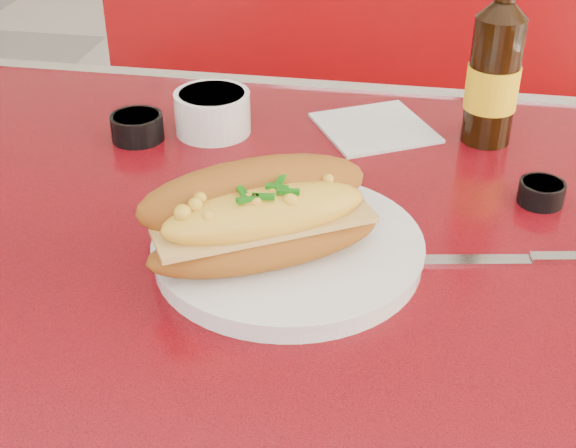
% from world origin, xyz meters
% --- Properties ---
extents(diner_table, '(1.23, 0.83, 0.77)m').
position_xyz_m(diner_table, '(0.00, 0.00, 0.61)').
color(diner_table, red).
rests_on(diner_table, ground).
extents(booth_bench_far, '(1.20, 0.51, 0.90)m').
position_xyz_m(booth_bench_far, '(0.00, 0.81, 0.29)').
color(booth_bench_far, maroon).
rests_on(booth_bench_far, ground).
extents(dinner_plate, '(0.33, 0.33, 0.02)m').
position_xyz_m(dinner_plate, '(0.00, -0.06, 0.78)').
color(dinner_plate, white).
rests_on(dinner_plate, diner_table).
extents(mac_hoagie, '(0.26, 0.21, 0.10)m').
position_xyz_m(mac_hoagie, '(-0.02, -0.08, 0.83)').
color(mac_hoagie, '#9E5819').
rests_on(mac_hoagie, dinner_plate).
extents(fries_pile, '(0.12, 0.12, 0.03)m').
position_xyz_m(fries_pile, '(-0.06, -0.08, 0.80)').
color(fries_pile, orange).
rests_on(fries_pile, dinner_plate).
extents(fork, '(0.04, 0.13, 0.00)m').
position_xyz_m(fork, '(0.06, -0.03, 0.79)').
color(fork, silver).
rests_on(fork, dinner_plate).
extents(gravy_ramekin, '(0.13, 0.13, 0.06)m').
position_xyz_m(gravy_ramekin, '(-0.15, 0.22, 0.80)').
color(gravy_ramekin, white).
rests_on(gravy_ramekin, diner_table).
extents(sauce_cup_left, '(0.07, 0.07, 0.03)m').
position_xyz_m(sauce_cup_left, '(-0.24, 0.18, 0.79)').
color(sauce_cup_left, black).
rests_on(sauce_cup_left, diner_table).
extents(sauce_cup_right, '(0.07, 0.07, 0.03)m').
position_xyz_m(sauce_cup_right, '(0.26, 0.10, 0.78)').
color(sauce_cup_right, black).
rests_on(sauce_cup_right, diner_table).
extents(beer_bottle, '(0.07, 0.07, 0.26)m').
position_xyz_m(beer_bottle, '(0.21, 0.25, 0.87)').
color(beer_bottle, black).
rests_on(beer_bottle, diner_table).
extents(knife, '(0.21, 0.05, 0.01)m').
position_xyz_m(knife, '(0.23, -0.02, 0.77)').
color(knife, silver).
rests_on(knife, diner_table).
extents(paper_napkin, '(0.19, 0.19, 0.00)m').
position_xyz_m(paper_napkin, '(0.06, 0.26, 0.77)').
color(paper_napkin, silver).
rests_on(paper_napkin, diner_table).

